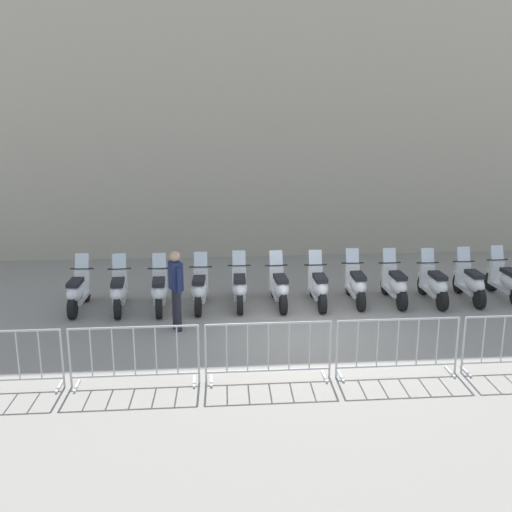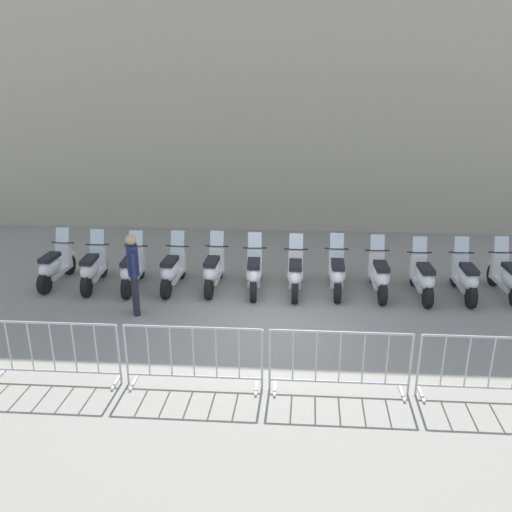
{
  "view_description": "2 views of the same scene",
  "coord_description": "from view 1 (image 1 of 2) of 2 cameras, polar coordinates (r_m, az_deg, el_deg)",
  "views": [
    {
      "loc": [
        -4.04,
        -10.91,
        4.63
      ],
      "look_at": [
        -0.73,
        1.91,
        1.3
      ],
      "focal_mm": 41.55,
      "sensor_mm": 36.0,
      "label": 1
    },
    {
      "loc": [
        -1.2,
        -8.99,
        4.76
      ],
      "look_at": [
        -0.16,
        1.31,
        1.1
      ],
      "focal_mm": 36.43,
      "sensor_mm": 36.0,
      "label": 2
    }
  ],
  "objects": [
    {
      "name": "building_facade",
      "position": [
        19.63,
        1.54,
        15.29
      ],
      "size": [
        28.0,
        7.08,
        10.06
      ],
      "primitive_type": "cube",
      "rotation": [
        0.0,
        0.0,
        -0.17
      ],
      "color": "#B2A893",
      "rests_on": "ground"
    },
    {
      "name": "motorcycle_3",
      "position": [
        14.01,
        -5.45,
        -3.27
      ],
      "size": [
        0.71,
        1.71,
        1.24
      ],
      "color": "black",
      "rests_on": "ground"
    },
    {
      "name": "barrier_segment_2",
      "position": [
        10.35,
        1.2,
        -9.22
      ],
      "size": [
        2.17,
        0.78,
        1.07
      ],
      "color": "#B2B5B7",
      "rests_on": "ground"
    },
    {
      "name": "motorcycle_8",
      "position": [
        14.72,
        13.25,
        -2.74
      ],
      "size": [
        0.64,
        1.72,
        1.24
      ],
      "color": "black",
      "rests_on": "ground"
    },
    {
      "name": "motorcycle_10",
      "position": [
        15.38,
        19.97,
        -2.5
      ],
      "size": [
        0.67,
        1.72,
        1.24
      ],
      "color": "black",
      "rests_on": "ground"
    },
    {
      "name": "motorcycle_11",
      "position": [
        15.87,
        22.96,
        -2.28
      ],
      "size": [
        0.61,
        1.72,
        1.24
      ],
      "color": "black",
      "rests_on": "ground"
    },
    {
      "name": "motorcycle_5",
      "position": [
        14.1,
        2.27,
        -3.11
      ],
      "size": [
        0.6,
        1.72,
        1.24
      ],
      "color": "black",
      "rests_on": "ground"
    },
    {
      "name": "ground_plane",
      "position": [
        12.52,
        5.48,
        -7.64
      ],
      "size": [
        120.0,
        120.0,
        0.0
      ],
      "primitive_type": "plane",
      "color": "gray"
    },
    {
      "name": "motorcycle_7",
      "position": [
        14.51,
        9.63,
        -2.8
      ],
      "size": [
        0.68,
        1.71,
        1.24
      ],
      "color": "black",
      "rests_on": "ground"
    },
    {
      "name": "motorcycle_6",
      "position": [
        14.22,
        6.04,
        -3.03
      ],
      "size": [
        0.66,
        1.72,
        1.24
      ],
      "color": "black",
      "rests_on": "ground"
    },
    {
      "name": "officer_near_row_end",
      "position": [
        12.57,
        -7.71,
        -2.87
      ],
      "size": [
        0.28,
        0.54,
        1.73
      ],
      "color": "#23232D",
      "rests_on": "ground"
    },
    {
      "name": "barrier_segment_3",
      "position": [
        10.82,
        13.45,
        -8.57
      ],
      "size": [
        2.17,
        0.78,
        1.07
      ],
      "color": "#B2B5B7",
      "rests_on": "ground"
    },
    {
      "name": "motorcycle_1",
      "position": [
        14.15,
        -13.07,
        -3.41
      ],
      "size": [
        0.58,
        1.73,
        1.24
      ],
      "color": "black",
      "rests_on": "ground"
    },
    {
      "name": "barrier_segment_1",
      "position": [
        10.38,
        -11.6,
        -9.45
      ],
      "size": [
        2.17,
        0.78,
        1.07
      ],
      "color": "#B2B5B7",
      "rests_on": "ground"
    },
    {
      "name": "motorcycle_9",
      "position": [
        14.96,
        16.79,
        -2.7
      ],
      "size": [
        0.64,
        1.72,
        1.24
      ],
      "color": "black",
      "rests_on": "ground"
    },
    {
      "name": "motorcycle_4",
      "position": [
        14.08,
        -1.6,
        -3.13
      ],
      "size": [
        0.69,
        1.71,
        1.24
      ],
      "color": "black",
      "rests_on": "ground"
    },
    {
      "name": "motorcycle_2",
      "position": [
        14.0,
        -9.28,
        -3.41
      ],
      "size": [
        0.6,
        1.72,
        1.24
      ],
      "color": "black",
      "rests_on": "ground"
    },
    {
      "name": "motorcycle_0",
      "position": [
        14.4,
        -16.78,
        -3.35
      ],
      "size": [
        0.69,
        1.71,
        1.24
      ],
      "color": "black",
      "rests_on": "ground"
    }
  ]
}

